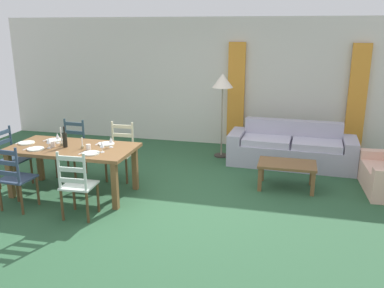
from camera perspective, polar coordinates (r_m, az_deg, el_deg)
The scene contains 32 objects.
ground_plane at distance 6.17m, azimuth -3.73°, elevation -7.91°, with size 9.60×9.60×0.02m, color #2A5435.
wall_far at distance 8.91m, azimuth 2.60°, elevation 8.67°, with size 9.60×0.16×2.70m, color silver.
curtain_panel_left at distance 8.71m, azimuth 6.17°, elevation 6.76°, with size 0.35×0.08×2.20m, color orange.
curtain_panel_right at distance 8.72m, azimuth 22.05°, elevation 5.70°, with size 0.35×0.08×2.20m, color orange.
dining_table at distance 6.43m, azimuth -16.39°, elevation -1.12°, with size 1.90×0.96×0.75m.
dining_chair_near_left at distance 6.19m, azimuth -23.58°, elevation -4.33°, with size 0.45×0.43×0.96m.
dining_chair_near_right at distance 5.64m, azimuth -15.76°, elevation -5.50°, with size 0.44×0.42×0.96m.
dining_chair_far_left at distance 7.33m, azimuth -16.47°, elevation -0.56°, with size 0.44×0.42×0.96m.
dining_chair_far_right at distance 6.95m, azimuth -9.95°, elevation -1.03°, with size 0.43×0.41×0.96m.
dining_chair_head_west at distance 7.13m, azimuth -24.00°, elevation -1.78°, with size 0.42×0.44×0.96m.
dinner_plate_near_left at distance 6.45m, azimuth -21.02°, elevation -0.63°, with size 0.24×0.24×0.02m, color white.
fork_near_left at distance 6.53m, azimuth -22.10°, elevation -0.59°, with size 0.02×0.17×0.01m, color silver.
dinner_plate_near_right at distance 5.98m, azimuth -13.91°, elevation -1.26°, with size 0.24×0.24×0.02m, color white.
fork_near_right at distance 6.06m, azimuth -15.16°, elevation -1.20°, with size 0.02×0.17×0.01m, color silver.
dinner_plate_far_left at distance 6.84m, azimuth -18.67°, elevation 0.52°, with size 0.24×0.24×0.02m, color white.
fork_far_left at distance 6.93m, azimuth -19.72°, elevation 0.55°, with size 0.02×0.17×0.01m, color silver.
dinner_plate_far_right at distance 6.41m, azimuth -11.86°, elevation 0.02°, with size 0.24×0.24×0.02m, color white.
fork_far_right at distance 6.48m, azimuth -13.05°, elevation 0.06°, with size 0.02×0.17×0.01m, color silver.
dinner_plate_head_west at distance 6.83m, azimuth -22.12°, elevation 0.15°, with size 0.24×0.24×0.02m, color white.
fork_head_west at distance 6.92m, azimuth -23.12°, elevation 0.18°, with size 0.02×0.17×0.01m, color silver.
wine_bottle at distance 6.40m, azimuth -17.36°, elevation 0.61°, with size 0.07×0.07×0.32m.
wine_glass_near_left at distance 6.42m, azimuth -19.44°, elevation 0.40°, with size 0.06×0.06×0.16m.
wine_glass_near_right at distance 5.99m, azimuth -12.48°, elevation -0.13°, with size 0.06×0.06×0.16m.
wine_glass_far_left at distance 6.65m, azimuth -18.30°, elevation 1.03°, with size 0.06×0.06×0.16m.
wine_glass_far_right at distance 6.21m, azimuth -11.28°, elevation 0.53°, with size 0.06×0.06×0.16m.
coffee_cup_primary at distance 6.16m, azimuth -14.30°, elevation -0.45°, with size 0.07×0.07×0.09m, color beige.
coffee_cup_secondary at distance 6.48m, azimuth -18.91°, elevation -0.01°, with size 0.07×0.07×0.09m, color beige.
candle_tall at distance 6.50m, azimuth -17.79°, elevation 0.49°, with size 0.05×0.05×0.29m.
candle_short at distance 6.27m, azimuth -15.08°, elevation -0.22°, with size 0.05×0.05×0.17m.
couch at distance 7.82m, azimuth 13.70°, elevation -0.75°, with size 2.31×0.90×0.80m.
coffee_table at distance 6.65m, azimuth 13.14°, elevation -3.13°, with size 0.90×0.56×0.42m.
standing_lamp at distance 7.88m, azimuth 4.30°, elevation 8.12°, with size 0.40×0.40×1.64m.
Camera 1 is at (1.74, -5.36, 2.49)m, focal length 38.13 mm.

